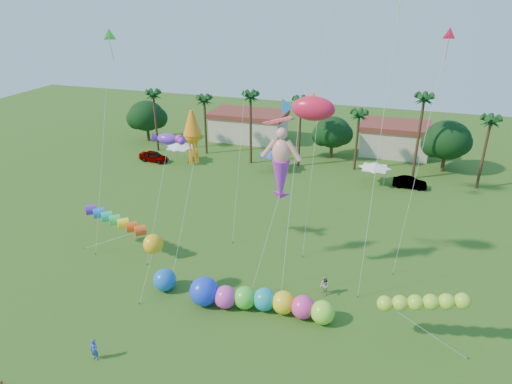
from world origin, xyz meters
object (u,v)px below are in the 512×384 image
(car_a, at_px, (154,156))
(car_b, at_px, (410,183))
(caterpillar_inflatable, at_px, (255,300))
(spectator_b, at_px, (324,286))
(blue_ball, at_px, (165,280))
(spectator_a, at_px, (94,350))

(car_a, relative_size, car_b, 1.06)
(caterpillar_inflatable, bearing_deg, spectator_b, 31.95)
(car_a, distance_m, caterpillar_inflatable, 37.91)
(car_a, bearing_deg, blue_ball, -142.43)
(car_a, relative_size, caterpillar_inflatable, 0.38)
(caterpillar_inflatable, xyz_separation_m, blue_ball, (-8.24, 0.28, -0.03))
(car_a, distance_m, spectator_b, 38.91)
(spectator_a, bearing_deg, caterpillar_inflatable, 46.83)
(spectator_b, bearing_deg, blue_ball, -110.58)
(car_a, xyz_separation_m, spectator_b, (30.00, -24.78, 0.12))
(car_a, xyz_separation_m, caterpillar_inflatable, (25.05, -28.45, 0.24))
(car_b, height_order, spectator_b, spectator_b)
(spectator_a, bearing_deg, car_b, 65.12)
(blue_ball, bearing_deg, spectator_b, 14.46)
(caterpillar_inflatable, bearing_deg, spectator_a, -141.42)
(car_a, height_order, blue_ball, blue_ball)
(car_a, bearing_deg, caterpillar_inflatable, -131.89)
(spectator_a, xyz_separation_m, blue_ball, (0.82, 8.79, 0.14))
(spectator_b, xyz_separation_m, caterpillar_inflatable, (-4.95, -3.68, 0.12))
(car_a, relative_size, spectator_b, 2.53)
(caterpillar_inflatable, height_order, blue_ball, caterpillar_inflatable)
(spectator_a, xyz_separation_m, spectator_b, (14.01, 12.19, 0.04))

